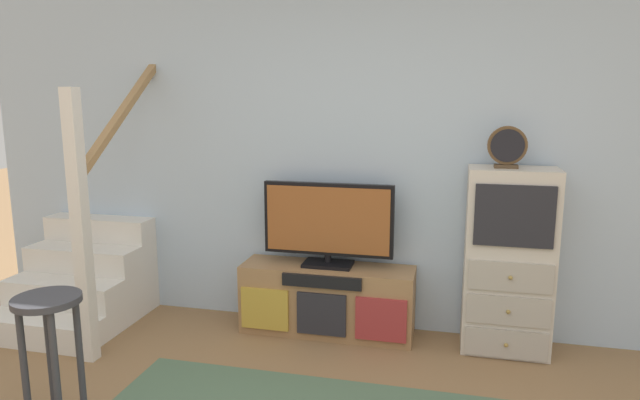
# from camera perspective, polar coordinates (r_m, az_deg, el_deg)

# --- Properties ---
(back_wall) EXTENTS (6.40, 0.12, 2.70)m
(back_wall) POSITION_cam_1_polar(r_m,az_deg,el_deg) (4.15, 5.65, 5.12)
(back_wall) COLOR #A8BCD1
(back_wall) RESTS_ON ground_plane
(media_console) EXTENTS (1.27, 0.38, 0.51)m
(media_console) POSITION_cam_1_polar(r_m,az_deg,el_deg) (4.19, 0.73, -10.18)
(media_console) COLOR #997047
(media_console) RESTS_ON ground_plane
(television) EXTENTS (0.96, 0.22, 0.62)m
(television) POSITION_cam_1_polar(r_m,az_deg,el_deg) (4.04, 0.83, -2.30)
(television) COLOR black
(television) RESTS_ON media_console
(side_cabinet) EXTENTS (0.58, 0.38, 1.28)m
(side_cabinet) POSITION_cam_1_polar(r_m,az_deg,el_deg) (4.01, 18.74, -6.00)
(side_cabinet) COLOR beige
(side_cabinet) RESTS_ON ground_plane
(desk_clock) EXTENTS (0.25, 0.08, 0.28)m
(desk_clock) POSITION_cam_1_polar(r_m,az_deg,el_deg) (3.85, 18.62, 5.15)
(desk_clock) COLOR #4C3823
(desk_clock) RESTS_ON side_cabinet
(staircase) EXTENTS (1.00, 1.36, 2.20)m
(staircase) POSITION_cam_1_polar(r_m,az_deg,el_deg) (4.94, -21.83, -6.31)
(staircase) COLOR silver
(staircase) RESTS_ON ground_plane
(bar_stool_near) EXTENTS (0.34, 0.34, 0.74)m
(bar_stool_near) POSITION_cam_1_polar(r_m,az_deg,el_deg) (3.27, -25.94, -12.07)
(bar_stool_near) COLOR #333338
(bar_stool_near) RESTS_ON ground_plane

